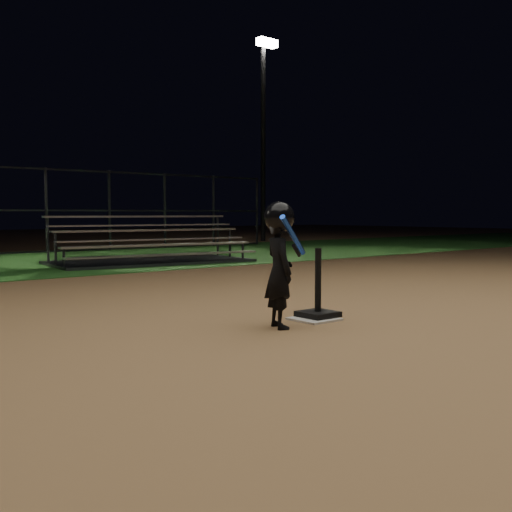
{
  "coord_description": "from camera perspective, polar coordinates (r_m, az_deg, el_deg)",
  "views": [
    {
      "loc": [
        -4.72,
        -4.69,
        1.17
      ],
      "look_at": [
        0.0,
        1.0,
        0.65
      ],
      "focal_mm": 42.99,
      "sensor_mm": 36.0,
      "label": 1
    }
  ],
  "objects": [
    {
      "name": "grass_strip",
      "position": [
        15.48,
        -21.8,
        -0.59
      ],
      "size": [
        60.0,
        8.0,
        0.01
      ],
      "primitive_type": "cube",
      "color": "#20531A",
      "rests_on": "ground"
    },
    {
      "name": "child_batter",
      "position": [
        6.2,
        2.19,
        -0.49
      ],
      "size": [
        0.54,
        0.54,
        1.29
      ],
      "rotation": [
        0.0,
        0.0,
        1.23
      ],
      "color": "black",
      "rests_on": "ground"
    },
    {
      "name": "home_plate",
      "position": [
        6.76,
        5.45,
        -5.86
      ],
      "size": [
        0.45,
        0.45,
        0.02
      ],
      "primitive_type": "cube",
      "color": "beige",
      "rests_on": "ground"
    },
    {
      "name": "ground",
      "position": [
        6.76,
        5.45,
        -5.96
      ],
      "size": [
        80.0,
        80.0,
        0.0
      ],
      "primitive_type": "plane",
      "color": "#9D7247",
      "rests_on": "ground"
    },
    {
      "name": "light_pole_right",
      "position": [
        26.07,
        0.75,
        12.33
      ],
      "size": [
        0.9,
        0.53,
        8.3
      ],
      "color": "#2D2D30",
      "rests_on": "ground"
    },
    {
      "name": "batting_tee",
      "position": [
        6.82,
        5.78,
        -4.5
      ],
      "size": [
        0.38,
        0.38,
        0.76
      ],
      "color": "black",
      "rests_on": "home_plate"
    },
    {
      "name": "bleacher_right",
      "position": [
        14.55,
        -9.78,
        0.25
      ],
      "size": [
        4.76,
        2.72,
        1.11
      ],
      "rotation": [
        0.0,
        0.0,
        -0.12
      ],
      "color": "#B1B1B5",
      "rests_on": "ground"
    }
  ]
}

